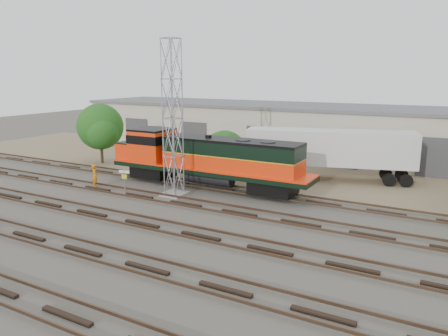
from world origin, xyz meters
The scene contains 11 objects.
ground centered at (0.00, 0.00, 0.00)m, with size 140.00×140.00×0.00m, color #47423A.
dirt_strip centered at (0.00, 15.00, 0.01)m, with size 80.00×16.00×0.02m, color #726047.
tracks centered at (0.00, -3.00, 0.08)m, with size 80.00×20.40×0.28m.
warehouse centered at (0.04, 22.98, 2.65)m, with size 58.40×10.40×5.30m.
locomotive centered at (-5.21, 6.00, 2.28)m, with size 16.48×2.89×3.96m.
signal_tower centered at (-6.01, 3.03, 5.28)m, with size 1.60×1.60×10.87m.
sign_post centered at (-8.80, 0.98, 1.38)m, with size 0.79×0.21×1.97m.
worker centered at (-12.64, 1.93, 0.90)m, with size 0.66×0.43×1.80m, color orange.
semi_trailer centered at (2.60, 13.08, 2.57)m, with size 13.52×6.21×4.09m.
tree_west centered at (-18.70, 8.90, 3.45)m, with size 4.63×4.41×5.77m.
tree_mid centered at (-6.06, 10.75, 1.67)m, with size 4.21×4.01×4.01m.
Camera 1 is at (11.80, -21.62, 8.59)m, focal length 35.00 mm.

